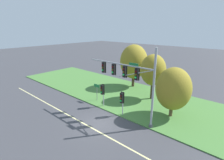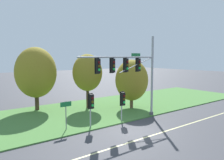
{
  "view_description": "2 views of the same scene",
  "coord_description": "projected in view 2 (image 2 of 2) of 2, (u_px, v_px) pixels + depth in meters",
  "views": [
    {
      "loc": [
        11.97,
        -11.41,
        9.83
      ],
      "look_at": [
        -0.87,
        3.04,
        3.91
      ],
      "focal_mm": 28.0,
      "sensor_mm": 36.0,
      "label": 1
    },
    {
      "loc": [
        -11.9,
        -12.37,
        6.04
      ],
      "look_at": [
        0.25,
        3.76,
        3.91
      ],
      "focal_mm": 35.0,
      "sensor_mm": 36.0,
      "label": 2
    }
  ],
  "objects": [
    {
      "name": "ground_plane",
      "position": [
        138.0,
        132.0,
        17.58
      ],
      "size": [
        160.0,
        160.0,
        0.0
      ],
      "primitive_type": "plane",
      "color": "#3D3D42"
    },
    {
      "name": "grass_verge",
      "position": [
        86.0,
        111.0,
        24.13
      ],
      "size": [
        48.0,
        11.5,
        0.1
      ],
      "primitive_type": "cube",
      "color": "#477A38",
      "rests_on": "ground"
    },
    {
      "name": "tree_behind_signpost",
      "position": [
        132.0,
        80.0,
        25.34
      ],
      "size": [
        3.81,
        3.81,
        5.64
      ],
      "color": "brown",
      "rests_on": "grass_verge"
    },
    {
      "name": "pedestrian_signal_further_along",
      "position": [
        123.0,
        100.0,
        20.09
      ],
      "size": [
        0.46,
        0.55,
        2.78
      ],
      "color": "#9EA0A5",
      "rests_on": "grass_verge"
    },
    {
      "name": "lane_stripe",
      "position": [
        149.0,
        137.0,
        16.63
      ],
      "size": [
        36.0,
        0.16,
        0.01
      ],
      "primitive_type": "cube",
      "color": "beige",
      "rests_on": "ground"
    },
    {
      "name": "route_sign_post",
      "position": [
        66.0,
        110.0,
        17.86
      ],
      "size": [
        0.96,
        0.08,
        2.36
      ],
      "color": "slate",
      "rests_on": "grass_verge"
    },
    {
      "name": "traffic_signal_mast",
      "position": [
        132.0,
        70.0,
        20.35
      ],
      "size": [
        8.68,
        0.49,
        8.0
      ],
      "color": "#9EA0A5",
      "rests_on": "grass_verge"
    },
    {
      "name": "pedestrian_signal_near_kerb",
      "position": [
        91.0,
        103.0,
        18.29
      ],
      "size": [
        0.46,
        0.55,
        2.91
      ],
      "color": "#9EA0A5",
      "rests_on": "grass_verge"
    },
    {
      "name": "tree_nearest_road",
      "position": [
        36.0,
        73.0,
        24.24
      ],
      "size": [
        4.5,
        4.5,
        7.04
      ],
      "color": "#423021",
      "rests_on": "grass_verge"
    },
    {
      "name": "tree_left_of_mast",
      "position": [
        87.0,
        73.0,
        25.12
      ],
      "size": [
        3.42,
        3.42,
        6.29
      ],
      "color": "#423021",
      "rests_on": "grass_verge"
    }
  ]
}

